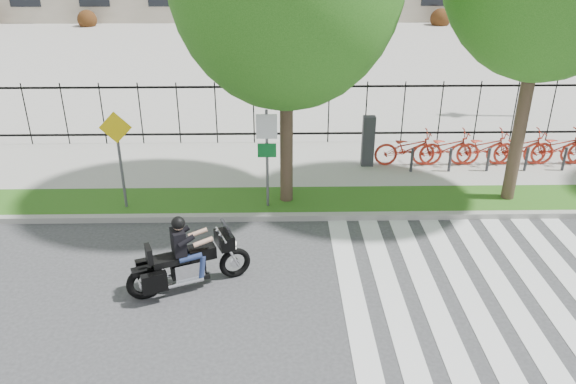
{
  "coord_description": "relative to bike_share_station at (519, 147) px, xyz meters",
  "views": [
    {
      "loc": [
        0.76,
        -8.09,
        6.5
      ],
      "look_at": [
        0.98,
        3.0,
        1.27
      ],
      "focal_mm": 35.0,
      "sensor_mm": 36.0,
      "label": 1
    }
  ],
  "objects": [
    {
      "name": "ground",
      "position": [
        -7.83,
        -7.2,
        -0.68
      ],
      "size": [
        120.0,
        120.0,
        0.0
      ],
      "primitive_type": "plane",
      "color": "#353537",
      "rests_on": "ground"
    },
    {
      "name": "curb",
      "position": [
        -7.83,
        -3.1,
        -0.6
      ],
      "size": [
        60.0,
        0.2,
        0.15
      ],
      "primitive_type": "cube",
      "color": "#9C9B93",
      "rests_on": "ground"
    },
    {
      "name": "grass_verge",
      "position": [
        -7.83,
        -2.25,
        -0.6
      ],
      "size": [
        60.0,
        1.5,
        0.15
      ],
      "primitive_type": "cube",
      "color": "#265B16",
      "rests_on": "ground"
    },
    {
      "name": "sidewalk",
      "position": [
        -7.83,
        0.25,
        -0.6
      ],
      "size": [
        60.0,
        3.5,
        0.15
      ],
      "primitive_type": "cube",
      "color": "#A4A199",
      "rests_on": "ground"
    },
    {
      "name": "plaza",
      "position": [
        -7.83,
        17.8,
        -0.63
      ],
      "size": [
        80.0,
        34.0,
        0.1
      ],
      "primitive_type": "cube",
      "color": "#A4A199",
      "rests_on": "ground"
    },
    {
      "name": "crosswalk_stripes",
      "position": [
        -3.0,
        -7.2,
        -0.67
      ],
      "size": [
        5.7,
        8.0,
        0.01
      ],
      "primitive_type": null,
      "color": "silver",
      "rests_on": "ground"
    },
    {
      "name": "iron_fence",
      "position": [
        -7.83,
        2.0,
        0.47
      ],
      "size": [
        30.0,
        0.06,
        2.0
      ],
      "primitive_type": null,
      "color": "black",
      "rests_on": "sidewalk"
    },
    {
      "name": "lamp_post_right",
      "position": [
        2.17,
        4.8,
        2.53
      ],
      "size": [
        1.06,
        0.7,
        4.25
      ],
      "color": "black",
      "rests_on": "ground"
    },
    {
      "name": "bike_share_station",
      "position": [
        0.0,
        0.0,
        0.0
      ],
      "size": [
        8.97,
        0.89,
        1.5
      ],
      "color": "#2D2D33",
      "rests_on": "sidewalk"
    },
    {
      "name": "sign_pole_regulatory",
      "position": [
        -7.33,
        -2.62,
        1.06
      ],
      "size": [
        0.5,
        0.09,
        2.5
      ],
      "color": "#59595B",
      "rests_on": "grass_verge"
    },
    {
      "name": "sign_pole_warning",
      "position": [
        -10.89,
        -2.62,
        1.07
      ],
      "size": [
        0.78,
        0.09,
        2.49
      ],
      "color": "#59595B",
      "rests_on": "grass_verge"
    },
    {
      "name": "motorcycle_rider",
      "position": [
        -8.82,
        -5.91,
        -0.03
      ],
      "size": [
        2.37,
        1.3,
        1.93
      ],
      "color": "black",
      "rests_on": "ground"
    }
  ]
}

